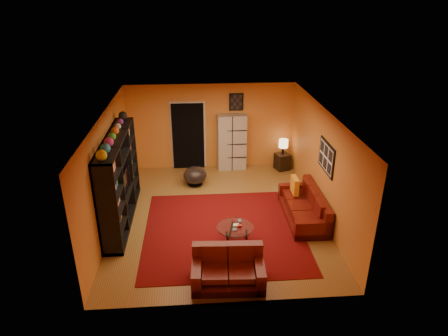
{
  "coord_description": "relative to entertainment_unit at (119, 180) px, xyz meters",
  "views": [
    {
      "loc": [
        -0.48,
        -8.47,
        5.1
      ],
      "look_at": [
        0.17,
        0.1,
        1.23
      ],
      "focal_mm": 32.0,
      "sensor_mm": 36.0,
      "label": 1
    }
  ],
  "objects": [
    {
      "name": "storage_cabinet",
      "position": [
        2.88,
        2.8,
        -0.19
      ],
      "size": [
        0.88,
        0.44,
        1.71
      ],
      "primitive_type": "cube",
      "rotation": [
        0.0,
        0.0,
        0.07
      ],
      "color": "#B9B3AA",
      "rests_on": "floor"
    },
    {
      "name": "wall_art_right",
      "position": [
        4.75,
        -0.3,
        0.55
      ],
      "size": [
        0.03,
        1.0,
        0.7
      ],
      "primitive_type": "cube",
      "color": "black",
      "rests_on": "wall_right"
    },
    {
      "name": "entertainment_unit",
      "position": [
        0.0,
        0.0,
        0.0
      ],
      "size": [
        0.45,
        3.0,
        2.1
      ],
      "primitive_type": "cube",
      "color": "black",
      "rests_on": "floor"
    },
    {
      "name": "wall_art_back",
      "position": [
        3.02,
        2.98,
        1.0
      ],
      "size": [
        0.42,
        0.03,
        0.52
      ],
      "primitive_type": "cube",
      "color": "black",
      "rests_on": "wall_back"
    },
    {
      "name": "side_table",
      "position": [
        4.43,
        2.61,
        -0.8
      ],
      "size": [
        0.51,
        0.51,
        0.5
      ],
      "primitive_type": "cube",
      "rotation": [
        0.0,
        0.0,
        0.32
      ],
      "color": "black",
      "rests_on": "floor"
    },
    {
      "name": "throw_pillow",
      "position": [
        4.22,
        0.25,
        -0.42
      ],
      "size": [
        0.12,
        0.42,
        0.42
      ],
      "primitive_type": "cube",
      "color": "orange",
      "rests_on": "sofa"
    },
    {
      "name": "ceiling",
      "position": [
        2.27,
        0.0,
        1.55
      ],
      "size": [
        6.0,
        6.0,
        0.0
      ],
      "primitive_type": "plane",
      "rotation": [
        3.14,
        0.0,
        0.0
      ],
      "color": "white",
      "rests_on": "wall_back"
    },
    {
      "name": "loveseat",
      "position": [
        2.33,
        -2.42,
        -0.76
      ],
      "size": [
        1.39,
        0.87,
        0.85
      ],
      "rotation": [
        0.0,
        0.0,
        1.52
      ],
      "color": "#520E0B",
      "rests_on": "rug"
    },
    {
      "name": "table_lamp",
      "position": [
        4.43,
        2.61,
        -0.22
      ],
      "size": [
        0.28,
        0.28,
        0.46
      ],
      "color": "black",
      "rests_on": "side_table"
    },
    {
      "name": "wall_back",
      "position": [
        2.27,
        3.0,
        0.25
      ],
      "size": [
        6.0,
        0.0,
        6.0
      ],
      "primitive_type": "plane",
      "rotation": [
        1.57,
        0.0,
        0.0
      ],
      "color": "orange",
      "rests_on": "floor"
    },
    {
      "name": "sofa",
      "position": [
        4.41,
        -0.27,
        -0.76
      ],
      "size": [
        0.85,
        2.02,
        0.85
      ],
      "rotation": [
        0.0,
        0.0,
        -0.01
      ],
      "color": "#520E0B",
      "rests_on": "rug"
    },
    {
      "name": "doorway",
      "position": [
        1.57,
        2.96,
        -0.03
      ],
      "size": [
        0.95,
        0.1,
        2.04
      ],
      "primitive_type": "cube",
      "color": "black",
      "rests_on": "floor"
    },
    {
      "name": "wall_left",
      "position": [
        -0.23,
        0.0,
        0.25
      ],
      "size": [
        0.0,
        6.0,
        6.0
      ],
      "primitive_type": "plane",
      "rotation": [
        1.57,
        0.0,
        1.57
      ],
      "color": "orange",
      "rests_on": "floor"
    },
    {
      "name": "tv",
      "position": [
        0.05,
        -0.0,
        -0.06
      ],
      "size": [
        0.93,
        0.12,
        0.53
      ],
      "primitive_type": "imported",
      "rotation": [
        0.0,
        0.0,
        1.57
      ],
      "color": "black",
      "rests_on": "entertainment_unit"
    },
    {
      "name": "bowl_chair",
      "position": [
        1.75,
        1.73,
        -0.76
      ],
      "size": [
        0.66,
        0.66,
        0.54
      ],
      "color": "black",
      "rests_on": "floor"
    },
    {
      "name": "coffee_table",
      "position": [
        2.59,
        -1.19,
        -0.69
      ],
      "size": [
        0.8,
        0.8,
        0.4
      ],
      "rotation": [
        0.0,
        0.0,
        -0.27
      ],
      "color": "silver",
      "rests_on": "floor"
    },
    {
      "name": "wall_right",
      "position": [
        4.78,
        0.0,
        0.25
      ],
      "size": [
        0.0,
        6.0,
        6.0
      ],
      "primitive_type": "plane",
      "rotation": [
        1.57,
        0.0,
        -1.57
      ],
      "color": "orange",
      "rests_on": "floor"
    },
    {
      "name": "rug",
      "position": [
        2.38,
        -0.7,
        -1.04
      ],
      "size": [
        3.6,
        3.6,
        0.01
      ],
      "primitive_type": "cube",
      "color": "#53090B",
      "rests_on": "floor"
    },
    {
      "name": "floor",
      "position": [
        2.27,
        0.0,
        -1.05
      ],
      "size": [
        6.0,
        6.0,
        0.0
      ],
      "primitive_type": "plane",
      "color": "brown",
      "rests_on": "ground"
    },
    {
      "name": "wall_front",
      "position": [
        2.27,
        -3.0,
        0.25
      ],
      "size": [
        6.0,
        0.0,
        6.0
      ],
      "primitive_type": "plane",
      "rotation": [
        -1.57,
        0.0,
        0.0
      ],
      "color": "orange",
      "rests_on": "floor"
    }
  ]
}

